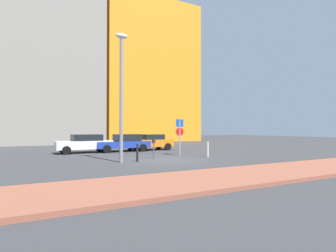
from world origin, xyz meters
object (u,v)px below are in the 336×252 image
object	(u,v)px
parking_meter	(154,146)
street_lamp	(121,87)
parking_sign_post	(180,133)
traffic_bollard_mid	(137,153)
parked_car_blue	(124,143)
traffic_bollard_near	(208,149)
parked_car_white	(85,143)
parked_car_orange	(150,142)

from	to	relation	value
parking_meter	street_lamp	size ratio (longest dim) A/B	0.18
parking_sign_post	traffic_bollard_mid	world-z (taller)	parking_sign_post
parked_car_blue	traffic_bollard_mid	bearing A→B (deg)	-101.65
parking_sign_post	parking_meter	bearing A→B (deg)	-156.30
parked_car_blue	traffic_bollard_near	bearing A→B (deg)	-62.51
traffic_bollard_near	parking_sign_post	bearing A→B (deg)	123.24
traffic_bollard_near	traffic_bollard_mid	size ratio (longest dim) A/B	1.03
parked_car_white	parked_car_blue	bearing A→B (deg)	-2.62
traffic_bollard_mid	parked_car_white	bearing A→B (deg)	102.87
parked_car_white	parked_car_blue	world-z (taller)	parked_car_white
parking_sign_post	parking_meter	distance (m)	2.92
street_lamp	traffic_bollard_mid	world-z (taller)	street_lamp
parking_meter	traffic_bollard_mid	world-z (taller)	parking_meter
parked_car_white	parked_car_blue	xyz separation A→B (m)	(3.22, -0.15, -0.02)
parked_car_orange	parking_meter	size ratio (longest dim) A/B	3.36
parking_meter	parking_sign_post	bearing A→B (deg)	23.70
parked_car_orange	traffic_bollard_mid	size ratio (longest dim) A/B	4.30
parking_meter	street_lamp	xyz separation A→B (m)	(-2.37, -0.80, 3.46)
traffic_bollard_mid	traffic_bollard_near	bearing A→B (deg)	2.99
parking_meter	street_lamp	world-z (taller)	street_lamp
street_lamp	parked_car_orange	bearing A→B (deg)	56.52
traffic_bollard_near	traffic_bollard_mid	bearing A→B (deg)	-177.01
parked_car_orange	parking_meter	world-z (taller)	parked_car_orange
parked_car_blue	traffic_bollard_mid	xyz separation A→B (m)	(-1.51, -7.34, -0.25)
parked_car_orange	street_lamp	bearing A→B (deg)	-123.48
parked_car_blue	parking_meter	bearing A→B (deg)	-90.56
parking_sign_post	street_lamp	size ratio (longest dim) A/B	0.36
parked_car_blue	traffic_bollard_near	size ratio (longest dim) A/B	4.36
traffic_bollard_near	street_lamp	bearing A→B (deg)	-178.66
parking_meter	parked_car_white	bearing A→B (deg)	115.72
parked_car_white	parking_sign_post	bearing A→B (deg)	-43.46
parking_sign_post	street_lamp	bearing A→B (deg)	-158.73
street_lamp	traffic_bollard_mid	size ratio (longest dim) A/B	7.21
parked_car_white	parked_car_orange	bearing A→B (deg)	2.08
parking_meter	traffic_bollard_mid	bearing A→B (deg)	-147.48
traffic_bollard_near	traffic_bollard_mid	world-z (taller)	traffic_bollard_near
street_lamp	parking_meter	bearing A→B (deg)	18.55
parking_sign_post	parked_car_orange	bearing A→B (deg)	89.40
parked_car_white	parked_car_orange	distance (m)	5.79
street_lamp	traffic_bollard_near	world-z (taller)	street_lamp
parking_sign_post	traffic_bollard_mid	distance (m)	4.66
parked_car_orange	traffic_bollard_mid	bearing A→B (deg)	-117.94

